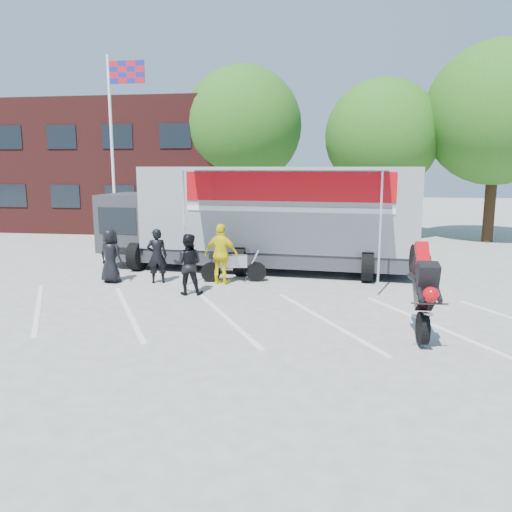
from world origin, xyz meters
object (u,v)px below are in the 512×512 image
(flagpole, at_px, (117,129))
(spectator_leather_b, at_px, (157,256))
(parked_motorcycle, at_px, (234,282))
(spectator_hivis, at_px, (221,254))
(transporter_truck, at_px, (264,270))
(spectator_leather_c, at_px, (188,264))
(stunt_bike_rider, at_px, (415,335))
(tree_mid, at_px, (382,136))
(spectator_leather_a, at_px, (111,256))
(tree_right, at_px, (497,114))
(tree_left, at_px, (243,126))

(flagpole, height_order, spectator_leather_b, flagpole)
(parked_motorcycle, bearing_deg, flagpole, 37.07)
(parked_motorcycle, xyz_separation_m, spectator_hivis, (-0.29, -0.38, 0.92))
(transporter_truck, distance_m, spectator_hivis, 2.66)
(flagpole, distance_m, spectator_leather_c, 9.71)
(transporter_truck, distance_m, stunt_bike_rider, 7.44)
(tree_mid, height_order, spectator_leather_a, tree_mid)
(tree_mid, distance_m, parked_motorcycle, 12.70)
(parked_motorcycle, bearing_deg, spectator_leather_a, 89.37)
(parked_motorcycle, bearing_deg, transporter_truck, -29.77)
(spectator_leather_a, bearing_deg, stunt_bike_rider, 175.00)
(parked_motorcycle, bearing_deg, spectator_leather_c, 140.23)
(flagpole, relative_size, tree_right, 0.88)
(flagpole, height_order, stunt_bike_rider, flagpole)
(tree_right, distance_m, parked_motorcycle, 15.45)
(tree_left, xyz_separation_m, spectator_leather_b, (-0.52, -11.96, -4.73))
(parked_motorcycle, relative_size, spectator_hivis, 1.12)
(tree_right, xyz_separation_m, transporter_truck, (-9.58, -8.03, -5.88))
(transporter_truck, distance_m, spectator_leather_c, 4.06)
(tree_mid, relative_size, spectator_leather_b, 4.60)
(transporter_truck, xyz_separation_m, parked_motorcycle, (-0.67, -1.93, 0.00))
(flagpole, relative_size, stunt_bike_rider, 3.71)
(transporter_truck, distance_m, spectator_leather_b, 3.90)
(tree_right, relative_size, spectator_leather_a, 5.49)
(tree_left, distance_m, spectator_leather_b, 12.87)
(spectator_leather_a, distance_m, spectator_leather_c, 2.94)
(tree_mid, height_order, transporter_truck, tree_mid)
(tree_left, xyz_separation_m, transporter_truck, (2.42, -9.53, -5.57))
(tree_left, xyz_separation_m, tree_right, (12.00, -1.50, 0.31))
(stunt_bike_rider, xyz_separation_m, spectator_hivis, (-5.05, 3.92, 0.92))
(stunt_bike_rider, xyz_separation_m, spectator_leather_a, (-8.45, 3.65, 0.83))
(transporter_truck, distance_m, spectator_leather_a, 5.14)
(flagpole, xyz_separation_m, tree_mid, (11.24, 5.00, -0.11))
(tree_left, xyz_separation_m, parked_motorcycle, (1.75, -11.45, -5.57))
(spectator_leather_c, bearing_deg, spectator_leather_b, -49.97)
(flagpole, height_order, spectator_leather_a, flagpole)
(tree_left, distance_m, tree_mid, 7.10)
(spectator_leather_a, bearing_deg, flagpole, -51.05)
(flagpole, bearing_deg, tree_mid, 23.97)
(tree_mid, bearing_deg, spectator_leather_c, -117.02)
(parked_motorcycle, bearing_deg, stunt_bike_rider, -142.75)
(tree_mid, relative_size, spectator_leather_c, 4.53)
(stunt_bike_rider, height_order, spectator_hivis, spectator_hivis)
(tree_right, distance_m, spectator_leather_a, 18.23)
(parked_motorcycle, bearing_deg, spectator_hivis, 131.65)
(tree_mid, distance_m, stunt_bike_rider, 15.57)
(transporter_truck, relative_size, spectator_leather_b, 6.59)
(tree_right, height_order, spectator_hivis, tree_right)
(transporter_truck, height_order, stunt_bike_rider, transporter_truck)
(tree_left, bearing_deg, spectator_hivis, -82.99)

